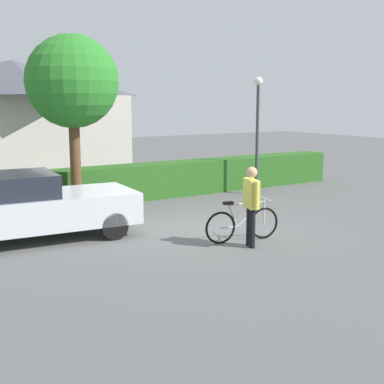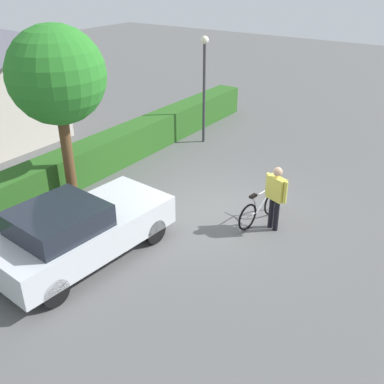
{
  "view_description": "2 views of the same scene",
  "coord_description": "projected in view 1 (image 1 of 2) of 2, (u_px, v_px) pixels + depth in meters",
  "views": [
    {
      "loc": [
        -6.68,
        -9.68,
        3.03
      ],
      "look_at": [
        -0.68,
        -0.28,
        1.05
      ],
      "focal_mm": 47.95,
      "sensor_mm": 36.0,
      "label": 1
    },
    {
      "loc": [
        -9.11,
        -5.31,
        6.06
      ],
      "look_at": [
        -1.24,
        0.11,
        1.08
      ],
      "focal_mm": 41.73,
      "sensor_mm": 36.0,
      "label": 2
    }
  ],
  "objects": [
    {
      "name": "person_rider",
      "position": [
        251.0,
        200.0,
        10.64
      ],
      "size": [
        0.35,
        0.65,
        1.7
      ],
      "color": "black",
      "rests_on": "ground"
    },
    {
      "name": "tree_kerbside",
      "position": [
        72.0,
        83.0,
        13.57
      ],
      "size": [
        2.46,
        2.46,
        4.78
      ],
      "color": "brown",
      "rests_on": "ground"
    },
    {
      "name": "ground_plane",
      "position": [
        210.0,
        231.0,
        12.1
      ],
      "size": [
        60.0,
        60.0,
        0.0
      ],
      "primitive_type": "plane",
      "color": "#585858"
    },
    {
      "name": "street_lamp",
      "position": [
        258.0,
        118.0,
        16.56
      ],
      "size": [
        0.28,
        0.28,
        3.8
      ],
      "color": "#38383D",
      "rests_on": "ground"
    },
    {
      "name": "fire_hydrant",
      "position": [
        41.0,
        205.0,
        13.1
      ],
      "size": [
        0.2,
        0.2,
        0.81
      ],
      "color": "red",
      "rests_on": "ground"
    },
    {
      "name": "bicycle",
      "position": [
        243.0,
        224.0,
        11.17
      ],
      "size": [
        1.78,
        0.5,
        0.92
      ],
      "color": "black",
      "rests_on": "ground"
    },
    {
      "name": "hedge_row",
      "position": [
        127.0,
        183.0,
        15.76
      ],
      "size": [
        16.19,
        0.9,
        1.09
      ],
      "primitive_type": "cube",
      "color": "#2A5D1F",
      "rests_on": "ground"
    },
    {
      "name": "parked_car_near",
      "position": [
        34.0,
        206.0,
        11.26
      ],
      "size": [
        4.31,
        2.16,
        1.5
      ],
      "color": "silver",
      "rests_on": "ground"
    },
    {
      "name": "house_distant",
      "position": [
        15.0,
        120.0,
        19.37
      ],
      "size": [
        7.55,
        5.53,
        4.54
      ],
      "color": "beige",
      "rests_on": "ground"
    }
  ]
}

